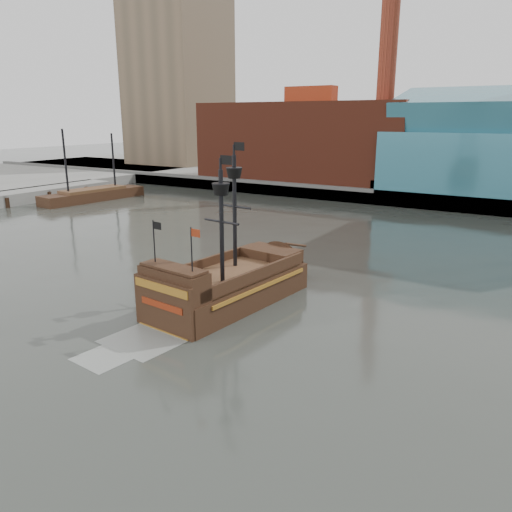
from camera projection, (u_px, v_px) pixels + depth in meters
The scene contains 7 objects.
ground at pixel (116, 357), 30.81m from camera, with size 400.00×400.00×0.00m, color #2C2F2A.
promenade_far at pixel (443, 182), 105.87m from camera, with size 220.00×60.00×2.00m, color slate.
seawall at pixel (404, 199), 81.64m from camera, with size 220.00×1.00×2.60m, color #4C4C49.
pier at pixel (8, 198), 84.50m from camera, with size 6.00×40.00×2.00m, color slate.
skyline at pixel (477, 59), 90.80m from camera, with size 149.00×45.00×62.00m.
pirate_ship at pixel (228, 289), 39.33m from camera, with size 7.12×18.33×13.38m.
docked_vessel at pixel (93, 196), 88.32m from camera, with size 6.31×19.52×13.04m.
Camera 1 is at (22.08, -19.24, 14.33)m, focal length 35.00 mm.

